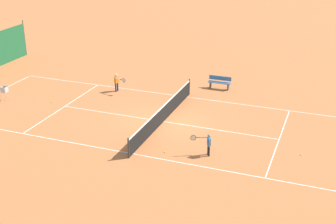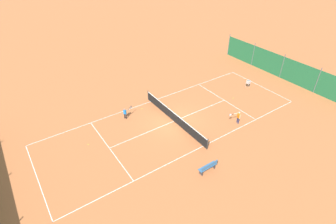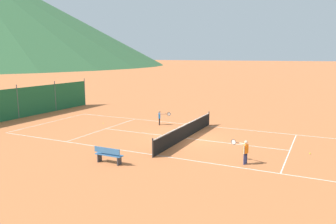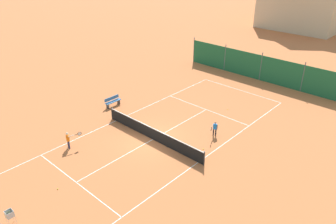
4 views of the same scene
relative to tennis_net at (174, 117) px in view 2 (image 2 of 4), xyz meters
The scene contains 11 objects.
ground_plane 0.50m from the tennis_net, ahead, with size 600.00×600.00×0.00m, color #BC6638.
court_line_markings 0.50m from the tennis_net, ahead, with size 8.25×23.85×0.01m.
tennis_net is the anchor object (origin of this frame).
windscreen_fence_near 15.52m from the tennis_net, 90.00° to the right, with size 17.28×0.08×2.90m.
player_far_service 4.50m from the tennis_net, 49.25° to the left, with size 0.42×0.98×1.12m.
player_near_service 5.76m from the tennis_net, 126.97° to the right, with size 0.62×0.96×1.21m.
tennis_ball_service_box 7.78m from the tennis_net, 80.02° to the left, with size 0.07×0.07×0.07m, color #CCE033.
tennis_ball_alley_left 7.48m from the tennis_net, 91.88° to the right, with size 0.07×0.07×0.07m, color #CCE033.
tennis_ball_alley_right 3.75m from the tennis_net, 22.30° to the left, with size 0.07×0.07×0.07m, color #CCE033.
ball_hopper 10.41m from the tennis_net, 87.55° to the right, with size 0.36×0.36×0.89m.
courtside_bench 6.53m from the tennis_net, 166.44° to the left, with size 0.36×1.50×0.84m.
Camera 2 is at (-15.58, 11.38, 14.40)m, focal length 28.00 mm.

